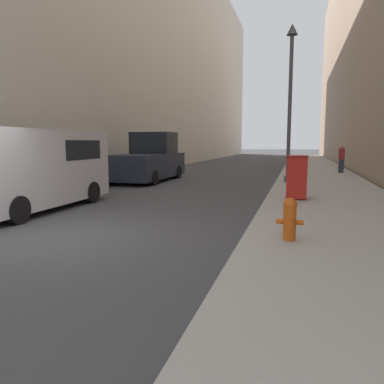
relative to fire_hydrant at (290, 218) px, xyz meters
The scene contains 9 objects.
ground_plane 4.53m from the fire_hydrant, behind, with size 200.00×200.00×0.00m, color #424244.
sidewalk_right 17.38m from the fire_hydrant, 86.21° to the left, with size 3.92×60.00×0.14m.
building_left_glass 30.89m from the fire_hydrant, 120.61° to the left, with size 12.00×60.00×19.72m.
fire_hydrant is the anchor object (origin of this frame).
trash_bin 5.02m from the fire_hydrant, 89.08° to the left, with size 0.60×0.65×1.30m.
lamppost 10.57m from the fire_hydrant, 91.84° to the left, with size 0.45×0.45×6.49m.
white_van 7.10m from the fire_hydrant, 163.97° to the left, with size 2.05×5.04×2.14m.
pickup_truck 12.22m from the fire_hydrant, 123.79° to the left, with size 2.19×5.32×2.32m.
pedestrian_on_sidewalk 15.92m from the fire_hydrant, 81.32° to the left, with size 0.32×0.21×1.56m.
Camera 1 is at (4.55, -5.86, 1.81)m, focal length 35.00 mm.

